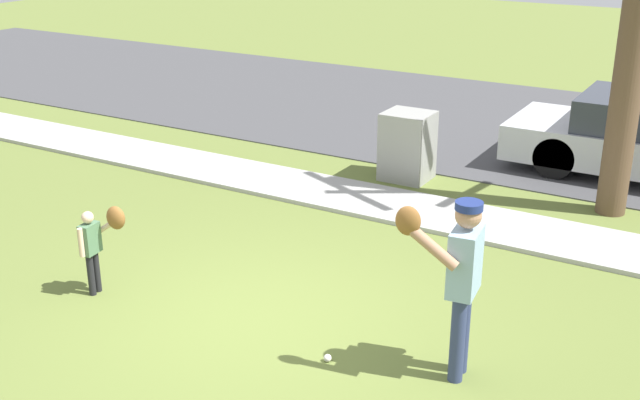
# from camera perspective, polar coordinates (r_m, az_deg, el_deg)

# --- Properties ---
(ground_plane) EXTENTS (48.00, 48.00, 0.00)m
(ground_plane) POSITION_cam_1_polar(r_m,az_deg,el_deg) (11.01, 5.80, -0.84)
(ground_plane) COLOR olive
(sidewalk_strip) EXTENTS (36.00, 1.20, 0.06)m
(sidewalk_strip) POSITION_cam_1_polar(r_m,az_deg,el_deg) (11.09, 6.02, -0.53)
(sidewalk_strip) COLOR #A3A39E
(sidewalk_strip) RESTS_ON ground
(road_surface) EXTENTS (36.00, 6.80, 0.02)m
(road_surface) POSITION_cam_1_polar(r_m,az_deg,el_deg) (15.57, 13.78, 5.22)
(road_surface) COLOR #424244
(road_surface) RESTS_ON ground
(person_adult) EXTENTS (0.67, 0.68, 1.68)m
(person_adult) POSITION_cam_1_polar(r_m,az_deg,el_deg) (6.96, 9.96, -4.98)
(person_adult) COLOR navy
(person_adult) RESTS_ON ground
(person_child) EXTENTS (0.43, 0.42, 1.00)m
(person_child) POSITION_cam_1_polar(r_m,az_deg,el_deg) (8.82, -15.62, -2.61)
(person_child) COLOR black
(person_child) RESTS_ON ground
(baseball) EXTENTS (0.07, 0.07, 0.07)m
(baseball) POSITION_cam_1_polar(r_m,az_deg,el_deg) (7.55, 0.54, -11.27)
(baseball) COLOR white
(baseball) RESTS_ON ground
(utility_cabinet) EXTENTS (0.71, 0.65, 1.05)m
(utility_cabinet) POSITION_cam_1_polar(r_m,az_deg,el_deg) (12.17, 6.29, 3.87)
(utility_cabinet) COLOR gray
(utility_cabinet) RESTS_ON ground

